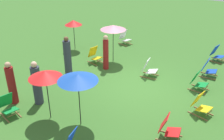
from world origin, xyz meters
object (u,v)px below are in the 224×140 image
object	(u,v)px
deckchair_2	(208,69)
deckchair_12	(198,82)
deckchair_7	(168,128)
deckchair_8	(201,105)
umbrella_0	(73,23)
deckchair_9	(125,38)
umbrella_1	(78,78)
deckchair_11	(95,56)
person_1	(106,53)
deckchair_1	(217,54)
deckchair_10	(8,106)
umbrella_3	(113,27)
person_2	(11,84)
deckchair_0	(149,69)
person_3	(68,57)
person_0	(37,84)
umbrella_2	(45,74)

from	to	relation	value
deckchair_2	deckchair_12	bearing A→B (deg)	174.09
deckchair_7	deckchair_8	xyz separation A→B (m)	(1.80, -0.58, 0.00)
umbrella_0	deckchair_12	bearing A→B (deg)	-98.59
deckchair_9	umbrella_1	size ratio (longest dim) A/B	0.46
deckchair_11	person_1	xyz separation A→B (m)	(-0.35, -0.86, 0.45)
deckchair_1	deckchair_10	distance (m)	10.11
deckchair_2	person_1	distance (m)	4.73
umbrella_0	umbrella_3	xyz separation A→B (m)	(-0.37, -2.70, 0.25)
umbrella_1	person_2	xyz separation A→B (m)	(-0.19, 2.96, -0.97)
deckchair_11	umbrella_1	xyz separation A→B (m)	(-4.38, -2.27, 1.41)
deckchair_0	person_3	xyz separation A→B (m)	(-1.69, 3.25, 0.50)
person_2	person_3	distance (m)	2.87
deckchair_12	umbrella_1	world-z (taller)	umbrella_1
deckchair_7	deckchair_8	world-z (taller)	same
deckchair_11	person_2	size ratio (longest dim) A/B	0.51
person_1	person_0	bearing A→B (deg)	-102.42
deckchair_11	umbrella_3	world-z (taller)	umbrella_3
deckchair_8	umbrella_2	distance (m)	5.45
deckchair_9	umbrella_0	world-z (taller)	umbrella_0
deckchair_10	person_2	world-z (taller)	person_2
deckchair_12	person_3	xyz separation A→B (m)	(-1.58, 5.47, 0.50)
deckchair_11	person_3	xyz separation A→B (m)	(-1.73, 0.31, 0.50)
deckchair_8	deckchair_9	world-z (taller)	same
deckchair_7	umbrella_2	size ratio (longest dim) A/B	0.45
deckchair_7	deckchair_12	world-z (taller)	same
deckchair_7	umbrella_0	xyz separation A→B (m)	(4.53, 7.01, 1.18)
deckchair_1	umbrella_0	world-z (taller)	umbrella_0
deckchair_9	deckchair_10	size ratio (longest dim) A/B	1.00
umbrella_1	person_0	xyz separation A→B (m)	(0.25, 2.12, -0.96)
umbrella_0	person_1	bearing A→B (deg)	-114.48
person_2	person_3	size ratio (longest dim) A/B	0.92
deckchair_0	deckchair_9	xyz separation A→B (m)	(3.12, 2.83, 0.00)
deckchair_11	deckchair_12	xyz separation A→B (m)	(-0.14, -5.16, 0.00)
deckchair_2	deckchair_8	bearing A→B (deg)	-174.91
deckchair_7	deckchair_12	bearing A→B (deg)	-9.23
deckchair_8	deckchair_2	bearing A→B (deg)	22.59
deckchair_12	umbrella_2	xyz separation A→B (m)	(-4.47, 4.01, 1.33)
deckchair_12	person_1	xyz separation A→B (m)	(-0.21, 4.30, 0.45)
deckchair_8	deckchair_9	distance (m)	7.36
deckchair_11	umbrella_3	xyz separation A→B (m)	(0.56, -0.74, 1.43)
deckchair_0	person_1	world-z (taller)	person_1
deckchair_2	deckchair_12	size ratio (longest dim) A/B	1.00
deckchair_11	deckchair_2	bearing A→B (deg)	-59.60
person_1	deckchair_9	bearing A→B (deg)	100.53
deckchair_1	person_2	xyz separation A→B (m)	(-7.81, 5.99, 0.44)
deckchair_7	umbrella_1	size ratio (longest dim) A/B	0.44
deckchair_2	umbrella_1	xyz separation A→B (m)	(-5.66, 3.00, 1.41)
deckchair_12	person_2	size ratio (longest dim) A/B	0.49
deckchair_10	person_3	distance (m)	3.53
deckchair_11	umbrella_0	size ratio (longest dim) A/B	0.51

